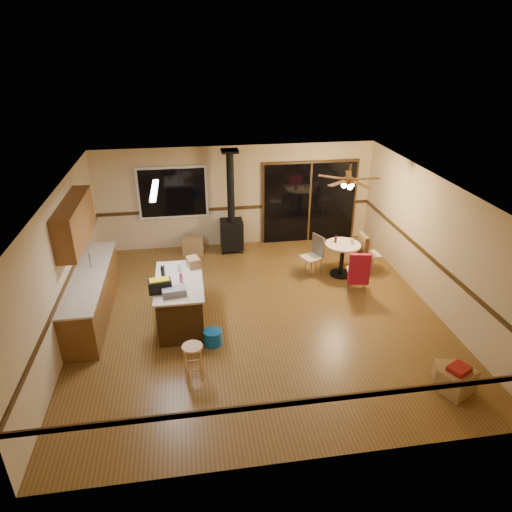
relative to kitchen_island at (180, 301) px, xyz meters
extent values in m
plane|color=brown|center=(1.50, 0.00, -0.45)|extent=(7.00, 7.00, 0.00)
plane|color=silver|center=(1.50, 0.00, 2.15)|extent=(7.00, 7.00, 0.00)
plane|color=tan|center=(1.50, 3.50, 0.85)|extent=(7.00, 0.00, 7.00)
plane|color=tan|center=(1.50, -3.50, 0.85)|extent=(7.00, 0.00, 7.00)
plane|color=tan|center=(-2.00, 0.00, 0.85)|extent=(0.00, 7.00, 7.00)
plane|color=tan|center=(5.00, 0.00, 0.85)|extent=(0.00, 7.00, 7.00)
cube|color=black|center=(-0.10, 3.45, 1.05)|extent=(1.72, 0.10, 1.32)
cube|color=black|center=(3.40, 3.45, 0.60)|extent=(2.52, 0.10, 2.10)
cube|color=brown|center=(-1.70, 0.50, -0.02)|extent=(0.60, 3.00, 0.86)
cube|color=#C0AB95|center=(-1.70, 0.50, 0.43)|extent=(0.64, 3.04, 0.04)
cube|color=brown|center=(-1.83, 0.70, 1.45)|extent=(0.35, 2.00, 0.80)
cube|color=#321F0C|center=(0.00, 0.00, -0.02)|extent=(0.80, 1.60, 0.86)
cube|color=#C0AB95|center=(0.00, 0.00, 0.43)|extent=(0.88, 1.68, 0.04)
cube|color=black|center=(1.30, 3.05, 0.00)|extent=(0.55, 0.50, 0.75)
cylinder|color=black|center=(1.30, 3.05, 1.26)|extent=(0.18, 0.18, 1.77)
cylinder|color=brown|center=(3.65, 1.37, 1.80)|extent=(0.24, 0.24, 0.10)
cylinder|color=brown|center=(3.65, 1.37, 2.07)|extent=(0.05, 0.05, 0.16)
sphere|color=#FFD88C|center=(3.65, 1.37, 1.68)|extent=(0.16, 0.16, 0.16)
cube|color=white|center=(-0.30, 0.30, 2.11)|extent=(0.10, 1.20, 0.04)
cube|color=slate|center=(-0.08, -0.52, 0.51)|extent=(0.43, 0.27, 0.13)
cube|color=black|center=(-0.32, -0.37, 0.56)|extent=(0.43, 0.27, 0.22)
cube|color=gold|center=(-0.32, -0.37, 0.68)|extent=(0.36, 0.22, 0.03)
cube|color=olive|center=(0.29, 0.51, 0.55)|extent=(0.29, 0.34, 0.20)
cylinder|color=black|center=(-0.28, 0.10, 0.58)|extent=(0.10, 0.10, 0.27)
cylinder|color=#D84C8C|center=(0.05, -0.08, 0.55)|extent=(0.07, 0.07, 0.20)
cylinder|color=white|center=(0.01, 0.38, 0.53)|extent=(0.07, 0.07, 0.17)
cylinder|color=tan|center=(0.19, -1.64, -0.15)|extent=(0.37, 0.37, 0.60)
cylinder|color=blue|center=(0.55, -0.81, -0.32)|extent=(0.44, 0.44, 0.27)
cylinder|color=black|center=(3.65, 1.37, -0.43)|extent=(0.49, 0.49, 0.04)
cylinder|color=black|center=(3.65, 1.37, -0.06)|extent=(0.10, 0.10, 0.70)
cylinder|color=#C0AB95|center=(3.65, 1.37, 0.31)|extent=(0.79, 0.79, 0.04)
cylinder|color=#590C14|center=(3.50, 1.47, 0.41)|extent=(0.08, 0.08, 0.16)
cylinder|color=beige|center=(3.83, 1.32, 0.40)|extent=(0.07, 0.07, 0.14)
cube|color=#BFB18E|center=(2.95, 1.47, 0.00)|extent=(0.53, 0.53, 0.03)
cube|color=slate|center=(3.12, 1.55, 0.25)|extent=(0.19, 0.38, 0.50)
cube|color=#BFB18E|center=(3.75, 0.67, 0.00)|extent=(0.46, 0.46, 0.03)
cube|color=slate|center=(3.71, 0.49, 0.25)|extent=(0.40, 0.10, 0.50)
cube|color=maroon|center=(3.71, 0.47, 0.15)|extent=(0.45, 0.18, 0.70)
cube|color=#BFB18E|center=(4.35, 1.42, 0.00)|extent=(0.41, 0.41, 0.03)
cube|color=slate|center=(4.16, 1.42, 0.25)|extent=(0.04, 0.40, 0.50)
cube|color=brown|center=(4.14, 1.42, 0.15)|extent=(0.11, 0.44, 0.70)
cube|color=olive|center=(0.32, 3.10, -0.25)|extent=(0.57, 0.48, 0.41)
cube|color=olive|center=(4.19, -2.59, -0.26)|extent=(0.65, 0.61, 0.39)
cube|color=olive|center=(4.18, -2.36, -0.30)|extent=(0.44, 0.40, 0.30)
cube|color=maroon|center=(4.19, -2.59, -0.03)|extent=(0.39, 0.37, 0.08)
camera|label=1|loc=(0.30, -7.55, 4.55)|focal=32.00mm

